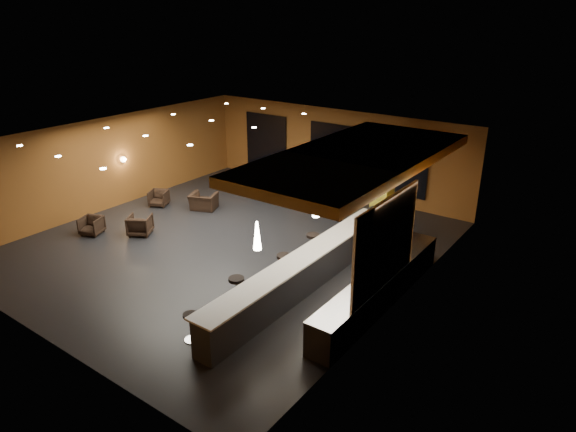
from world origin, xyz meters
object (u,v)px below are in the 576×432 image
Objects in this scene: prep_counter at (379,289)px; armchair_b at (140,225)px; armchair_d at (204,201)px; bar_stool_4 at (341,226)px; pendant_0 at (257,236)px; bar_stool_0 at (191,323)px; armchair_a at (92,226)px; staff_a at (371,235)px; bar_stool_3 at (313,243)px; bar_stool_2 at (284,265)px; bar_counter at (305,273)px; pendant_2 at (361,181)px; armchair_c at (159,198)px; column at (383,186)px; staff_b at (401,227)px; pendant_1 at (316,205)px; staff_c at (395,238)px; bar_stool_1 at (237,288)px.

armchair_b is (-8.67, -0.71, -0.08)m from prep_counter.
bar_stool_4 is (5.74, 0.64, 0.18)m from armchair_d.
pendant_0 reaches higher than armchair_d.
armchair_a is at bearing 162.17° from bar_stool_0.
staff_a is 1.83m from bar_stool_4.
armchair_b is at bearing -175.30° from prep_counter.
bar_stool_3 is (7.18, 2.87, 0.21)m from armchair_a.
pendant_0 is 4.21m from bar_stool_3.
bar_stool_2 reaches higher than armchair_a.
pendant_0 is 5.79m from bar_stool_4.
bar_counter is 7.16m from armchair_d.
armchair_d is (0.07, 2.99, -0.03)m from armchair_b.
armchair_d is at bearing 154.72° from bar_stool_2.
pendant_2 is 1.02× the size of armchair_c.
staff_a is at bearing -71.64° from column.
pendant_0 is at bearing -128.66° from prep_counter.
pendant_0 is at bearing -90.00° from bar_counter.
staff_a is at bearing 74.87° from bar_counter.
staff_b is at bearing 44.75° from bar_stool_3.
pendant_1 is 2.59m from staff_a.
column is 8.25m from bar_stool_0.
armchair_c is at bearing -163.91° from staff_c.
pendant_1 is at bearing 90.00° from pendant_0.
staff_a is 2.21× the size of bar_stool_3.
pendant_2 is at bearing 169.67° from staff_a.
staff_a is 9.02m from armchair_c.
bar_stool_1 is at bearing -104.48° from staff_c.
bar_counter is 4.90× the size of staff_c.
bar_stool_0 is (-2.80, -4.01, 0.03)m from prep_counter.
prep_counter reaches higher than armchair_d.
bar_stool_1 is at bearing -86.56° from staff_a.
staff_b is at bearing 111.78° from staff_c.
column is at bearing 90.00° from pendant_1.
bar_counter is 1.92m from pendant_1.
bar_stool_0 is (-0.80, -3.51, -0.04)m from bar_counter.
armchair_d is (-7.75, -0.90, -0.56)m from staff_b.
pendant_0 is 0.39× the size of staff_a.
bar_stool_3 is (7.45, -0.34, 0.21)m from armchair_c.
armchair_a is at bearing -158.18° from bar_stool_3.
bar_stool_0 is 6.93m from bar_stool_4.
staff_c is at bearing -82.76° from staff_b.
armchair_c is (-0.27, 3.21, 0.00)m from armchair_a.
bar_stool_3 is at bearing 88.98° from bar_stool_1.
bar_stool_2 is at bearing -12.54° from armchair_a.
bar_stool_2 is (5.96, 0.21, 0.19)m from armchair_b.
staff_b is (0.47, 1.15, -0.03)m from staff_a.
column is at bearing 53.93° from bar_stool_4.
prep_counter is 3.10m from bar_stool_3.
bar_stool_2 is 1.02× the size of bar_stool_3.
pendant_1 reaches higher than armchair_c.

